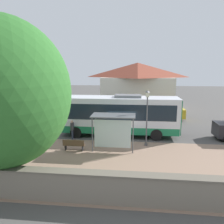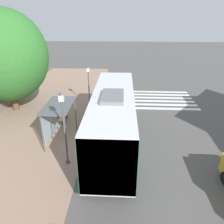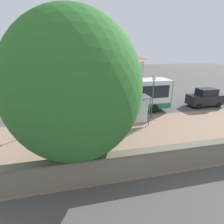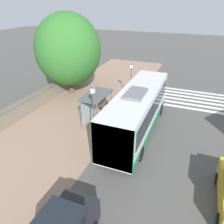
{
  "view_description": "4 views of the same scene",
  "coord_description": "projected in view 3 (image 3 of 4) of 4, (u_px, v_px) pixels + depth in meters",
  "views": [
    {
      "loc": [
        -17.44,
        -1.05,
        6.04
      ],
      "look_at": [
        -0.18,
        0.79,
        2.55
      ],
      "focal_mm": 35.0,
      "sensor_mm": 36.0,
      "label": 1
    },
    {
      "loc": [
        2.33,
        -12.3,
        7.98
      ],
      "look_at": [
        1.61,
        1.66,
        1.69
      ],
      "focal_mm": 35.0,
      "sensor_mm": 36.0,
      "label": 2
    },
    {
      "loc": [
        -16.19,
        5.53,
        6.7
      ],
      "look_at": [
        -0.58,
        2.06,
        0.89
      ],
      "focal_mm": 28.0,
      "sensor_mm": 36.0,
      "label": 3
    },
    {
      "loc": [
        5.5,
        -14.22,
        9.53
      ],
      "look_at": [
        -0.66,
        1.15,
        0.94
      ],
      "focal_mm": 35.0,
      "sensor_mm": 36.0,
      "label": 4
    }
  ],
  "objects": [
    {
      "name": "bench",
      "position": [
        102.0,
        125.0,
        15.14
      ],
      "size": [
        0.4,
        1.61,
        0.88
      ],
      "color": "brown",
      "rests_on": "ground"
    },
    {
      "name": "parked_car_far_lane",
      "position": [
        142.0,
        88.0,
        26.71
      ],
      "size": [
        1.92,
        4.42,
        2.01
      ],
      "color": "gold",
      "rests_on": "ground"
    },
    {
      "name": "shade_tree",
      "position": [
        74.0,
        89.0,
        8.77
      ],
      "size": [
        6.82,
        6.82,
        8.58
      ],
      "color": "brown",
      "rests_on": "ground"
    },
    {
      "name": "bus",
      "position": [
        123.0,
        95.0,
        19.15
      ],
      "size": [
        2.68,
        10.54,
        3.74
      ],
      "color": "silver",
      "rests_on": "ground"
    },
    {
      "name": "street_lamp_far",
      "position": [
        153.0,
        93.0,
        17.06
      ],
      "size": [
        0.28,
        0.28,
        4.38
      ],
      "color": "#4C4C51",
      "rests_on": "ground"
    },
    {
      "name": "pedestrian",
      "position": [
        89.0,
        110.0,
        17.21
      ],
      "size": [
        0.34,
        0.22,
        1.69
      ],
      "color": "#2D3347",
      "rests_on": "ground"
    },
    {
      "name": "stone_wall",
      "position": [
        176.0,
        157.0,
        10.17
      ],
      "size": [
        0.6,
        20.0,
        1.47
      ],
      "color": "slate",
      "rests_on": "ground"
    },
    {
      "name": "crosswalk_stripes",
      "position": [
        48.0,
        108.0,
        21.07
      ],
      "size": [
        9.0,
        5.25,
        0.01
      ],
      "color": "silver",
      "rests_on": "ground"
    },
    {
      "name": "bus_shelter",
      "position": [
        132.0,
        102.0,
        15.63
      ],
      "size": [
        1.74,
        3.24,
        2.65
      ],
      "color": "#515459",
      "rests_on": "ground"
    },
    {
      "name": "parked_car_behind_bus",
      "position": [
        205.0,
        98.0,
        21.34
      ],
      "size": [
        1.93,
        4.16,
        2.19
      ],
      "color": "black",
      "rests_on": "ground"
    },
    {
      "name": "street_lamp_near",
      "position": [
        60.0,
        102.0,
        15.39
      ],
      "size": [
        0.28,
        0.28,
        3.76
      ],
      "color": "#4C4C51",
      "rests_on": "ground"
    },
    {
      "name": "background_building",
      "position": [
        110.0,
        67.0,
        32.06
      ],
      "size": [
        7.53,
        10.91,
        6.85
      ],
      "color": "beige",
      "rests_on": "ground"
    },
    {
      "name": "ground_plane",
      "position": [
        130.0,
        117.0,
        18.27
      ],
      "size": [
        120.0,
        120.0,
        0.0
      ],
      "primitive_type": "plane",
      "color": "#514F4C",
      "rests_on": "ground"
    },
    {
      "name": "sidewalk_plaza",
      "position": [
        147.0,
        136.0,
        14.14
      ],
      "size": [
        9.0,
        44.0,
        0.02
      ],
      "color": "#937560",
      "rests_on": "ground"
    }
  ]
}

